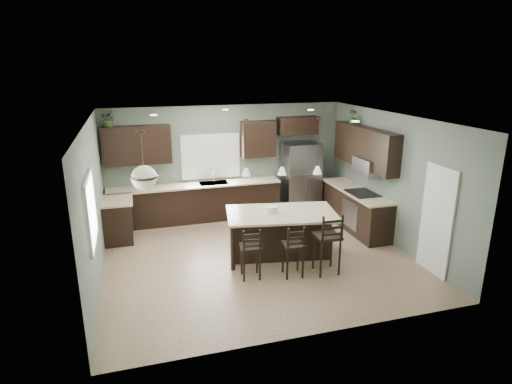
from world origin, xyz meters
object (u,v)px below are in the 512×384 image
at_px(refrigerator, 300,178).
at_px(bar_stool_left, 251,253).
at_px(bar_stool_right, 327,243).
at_px(plant_back_left, 109,119).
at_px(kitchen_island, 281,234).
at_px(serving_dish, 272,210).
at_px(bar_stool_center, 293,250).

bearing_deg(refrigerator, bar_stool_left, -125.41).
bearing_deg(bar_stool_right, plant_back_left, 138.41).
distance_m(refrigerator, bar_stool_right, 3.44).
bearing_deg(plant_back_left, kitchen_island, -39.30).
distance_m(serving_dish, bar_stool_right, 1.30).
relative_size(refrigerator, bar_stool_center, 1.83).
relative_size(bar_stool_left, bar_stool_center, 0.99).
bearing_deg(kitchen_island, bar_stool_left, -128.77).
distance_m(refrigerator, serving_dish, 2.83).
bearing_deg(kitchen_island, plant_back_left, 150.73).
bearing_deg(kitchen_island, bar_stool_right, -49.22).
xyz_separation_m(bar_stool_left, bar_stool_center, (0.77, -0.14, 0.01)).
xyz_separation_m(bar_stool_center, plant_back_left, (-3.12, 3.51, 2.08)).
xyz_separation_m(kitchen_island, bar_stool_left, (-0.85, -0.75, 0.04)).
distance_m(kitchen_island, bar_stool_right, 1.11).
xyz_separation_m(refrigerator, bar_stool_right, (-0.81, -3.33, -0.32)).
xyz_separation_m(kitchen_island, bar_stool_right, (0.56, -0.95, 0.14)).
height_order(refrigerator, kitchen_island, refrigerator).
bearing_deg(bar_stool_right, kitchen_island, 122.61).
distance_m(kitchen_island, bar_stool_left, 1.13).
bearing_deg(bar_stool_left, bar_stool_center, -4.56).
bearing_deg(bar_stool_center, serving_dish, 100.92).
relative_size(bar_stool_center, bar_stool_right, 0.84).
bearing_deg(bar_stool_right, refrigerator, 78.15).
bearing_deg(serving_dish, bar_stool_center, -83.06).
distance_m(serving_dish, bar_stool_center, 1.05).
height_order(kitchen_island, plant_back_left, plant_back_left).
height_order(serving_dish, plant_back_left, plant_back_left).
height_order(kitchen_island, bar_stool_left, bar_stool_left).
relative_size(bar_stool_right, plant_back_left, 3.18).
bearing_deg(refrigerator, bar_stool_right, -103.70).
bearing_deg(refrigerator, kitchen_island, -119.96).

